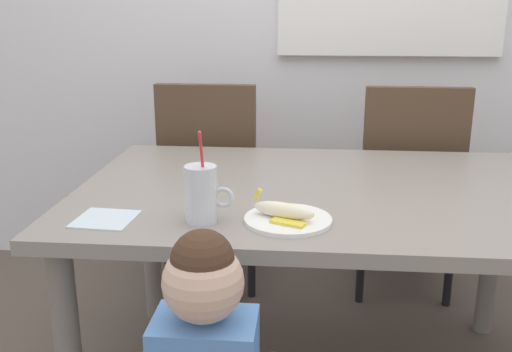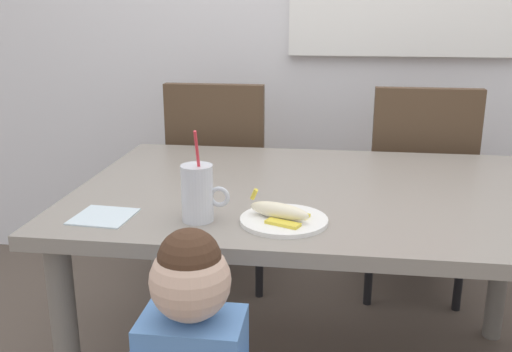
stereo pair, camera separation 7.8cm
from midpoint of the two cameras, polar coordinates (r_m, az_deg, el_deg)
The scene contains 7 objects.
dining_table at distance 1.82m, azimuth 7.94°, elevation -3.78°, with size 1.52×1.00×0.72m.
dining_chair_left at distance 2.58m, azimuth -2.67°, elevation 0.22°, with size 0.44×0.44×0.96m.
dining_chair_right at distance 2.56m, azimuth 16.66°, elevation -0.56°, with size 0.44×0.45×0.96m.
milk_cup at distance 1.49m, azimuth -4.33°, elevation -2.02°, with size 0.13×0.08×0.25m.
snack_plate at distance 1.49m, azimuth 4.30°, elevation -4.45°, with size 0.23×0.23×0.01m, color white.
peeled_banana at distance 1.48m, azimuth 3.90°, elevation -3.58°, with size 0.17×0.14×0.07m.
paper_napkin at distance 1.57m, azimuth -13.61°, elevation -3.95°, with size 0.15×0.15×0.00m, color silver.
Camera 2 is at (0.02, -1.70, 1.26)m, focal length 40.06 mm.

